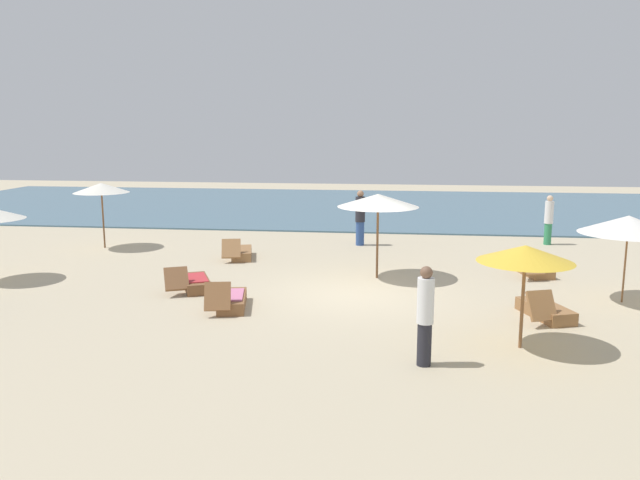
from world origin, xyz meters
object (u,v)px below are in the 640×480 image
(umbrella_2, at_px, (378,200))
(lounger_5, at_px, (194,283))
(umbrella_0, at_px, (101,188))
(umbrella_1, at_px, (628,225))
(lounger_0, at_px, (545,310))
(lounger_3, at_px, (231,300))
(person_1, at_px, (549,219))
(person_2, at_px, (360,217))
(umbrella_3, at_px, (525,254))
(lounger_4, at_px, (241,253))
(lounger_2, at_px, (532,269))
(person_0, at_px, (425,315))

(umbrella_2, distance_m, lounger_5, 5.28)
(umbrella_0, height_order, umbrella_1, umbrella_0)
(umbrella_2, relative_size, lounger_0, 1.33)
(lounger_0, xyz_separation_m, lounger_3, (-6.94, -0.10, 0.01))
(person_1, relative_size, person_2, 0.90)
(umbrella_3, xyz_separation_m, lounger_4, (-7.20, 7.28, -1.63))
(lounger_0, bearing_deg, lounger_5, 170.44)
(lounger_2, distance_m, lounger_3, 8.61)
(umbrella_1, height_order, person_2, umbrella_1)
(umbrella_2, bearing_deg, person_0, -80.68)
(umbrella_0, height_order, lounger_0, umbrella_0)
(lounger_5, height_order, person_1, person_1)
(lounger_2, distance_m, person_0, 7.94)
(person_0, distance_m, person_2, 11.19)
(lounger_4, xyz_separation_m, person_2, (3.58, 2.66, 0.81))
(umbrella_2, height_order, lounger_0, umbrella_2)
(lounger_0, height_order, person_1, person_1)
(lounger_0, xyz_separation_m, person_2, (-4.49, 7.97, 0.81))
(umbrella_3, relative_size, lounger_2, 1.09)
(lounger_0, bearing_deg, umbrella_3, -113.91)
(umbrella_0, bearing_deg, umbrella_3, -34.39)
(umbrella_2, xyz_separation_m, lounger_0, (3.73, -3.22, -1.96))
(person_2, bearing_deg, umbrella_0, -169.67)
(person_1, bearing_deg, lounger_5, -143.96)
(umbrella_0, distance_m, person_2, 8.82)
(umbrella_0, xyz_separation_m, person_0, (10.40, -9.48, -1.14))
(umbrella_1, distance_m, person_0, 6.71)
(umbrella_2, xyz_separation_m, lounger_3, (-3.21, -3.32, -1.95))
(umbrella_0, distance_m, lounger_3, 9.15)
(umbrella_0, bearing_deg, lounger_5, -46.10)
(umbrella_0, relative_size, person_0, 1.26)
(umbrella_3, bearing_deg, lounger_5, 155.58)
(umbrella_3, height_order, lounger_0, umbrella_3)
(person_2, bearing_deg, person_0, -80.80)
(umbrella_1, xyz_separation_m, lounger_3, (-9.04, -1.62, -1.67))
(umbrella_1, xyz_separation_m, lounger_0, (-2.09, -1.52, -1.68))
(umbrella_0, relative_size, person_2, 1.16)
(lounger_5, bearing_deg, lounger_3, -47.96)
(lounger_3, bearing_deg, person_0, -35.12)
(lounger_0, distance_m, lounger_3, 6.94)
(lounger_2, distance_m, lounger_4, 8.72)
(umbrella_0, bearing_deg, lounger_0, -26.03)
(umbrella_1, bearing_deg, lounger_5, -179.32)
(umbrella_2, height_order, person_2, umbrella_2)
(lounger_4, bearing_deg, lounger_2, -7.81)
(lounger_2, height_order, person_0, person_0)
(lounger_5, relative_size, person_1, 1.04)
(lounger_4, xyz_separation_m, person_1, (10.10, 3.60, 0.72))
(lounger_0, relative_size, lounger_3, 1.01)
(person_1, bearing_deg, person_2, -171.82)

